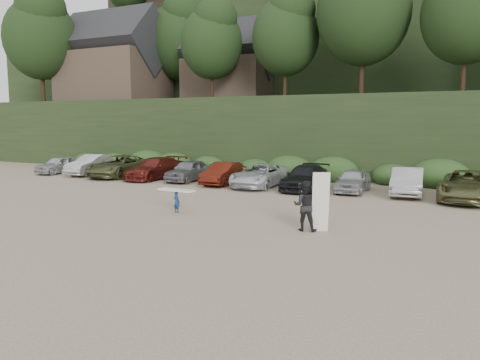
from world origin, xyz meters
The scene contains 5 objects.
ground centered at (0.00, 0.00, 0.00)m, with size 120.00×120.00×0.00m, color tan.
hillside_backdrop centered at (-0.26, 35.93, 11.22)m, with size 90.00×41.50×28.00m.
parked_cars centered at (-1.05, 9.92, 0.76)m, with size 39.69×6.30×1.65m.
child_surfer centered at (-2.69, 0.32, 0.73)m, with size 1.84×0.67×1.08m.
adult_surfer centered at (3.72, -0.48, 0.98)m, with size 1.42×0.83×2.27m.
Camera 1 is at (9.08, -17.25, 4.17)m, focal length 35.00 mm.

